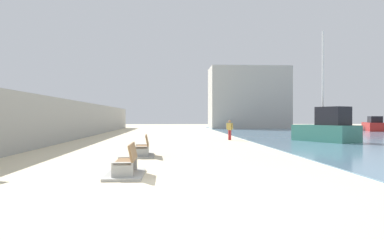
{
  "coord_description": "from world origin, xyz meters",
  "views": [
    {
      "loc": [
        0.28,
        -8.98,
        1.79
      ],
      "look_at": [
        1.87,
        18.0,
        1.55
      ],
      "focal_mm": 33.55,
      "sensor_mm": 36.0,
      "label": 1
    }
  ],
  "objects_px": {
    "person_walking": "(230,129)",
    "boat_mid_bay": "(374,125)",
    "bench_far": "(143,151)",
    "boat_far_right": "(327,129)",
    "bench_near": "(126,168)"
  },
  "relations": [
    {
      "from": "bench_near",
      "to": "bench_far",
      "type": "xyz_separation_m",
      "value": [
        0.08,
        5.35,
        0.0
      ]
    },
    {
      "from": "boat_far_right",
      "to": "bench_near",
      "type": "bearing_deg",
      "value": -131.98
    },
    {
      "from": "bench_near",
      "to": "boat_far_right",
      "type": "distance_m",
      "value": 18.52
    },
    {
      "from": "bench_far",
      "to": "boat_mid_bay",
      "type": "xyz_separation_m",
      "value": [
        26.63,
        27.1,
        0.5
      ]
    },
    {
      "from": "boat_far_right",
      "to": "boat_mid_bay",
      "type": "height_order",
      "value": "boat_far_right"
    },
    {
      "from": "bench_far",
      "to": "boat_far_right",
      "type": "xyz_separation_m",
      "value": [
        12.3,
        8.4,
        0.72
      ]
    },
    {
      "from": "boat_far_right",
      "to": "boat_mid_bay",
      "type": "bearing_deg",
      "value": 52.55
    },
    {
      "from": "boat_far_right",
      "to": "person_walking",
      "type": "bearing_deg",
      "value": 157.93
    },
    {
      "from": "person_walking",
      "to": "boat_mid_bay",
      "type": "height_order",
      "value": "boat_mid_bay"
    },
    {
      "from": "bench_near",
      "to": "person_walking",
      "type": "height_order",
      "value": "person_walking"
    },
    {
      "from": "bench_near",
      "to": "bench_far",
      "type": "height_order",
      "value": "same"
    },
    {
      "from": "bench_far",
      "to": "boat_mid_bay",
      "type": "distance_m",
      "value": 38.0
    },
    {
      "from": "bench_near",
      "to": "person_walking",
      "type": "xyz_separation_m",
      "value": [
        5.87,
        16.39,
        0.65
      ]
    },
    {
      "from": "person_walking",
      "to": "boat_far_right",
      "type": "xyz_separation_m",
      "value": [
        6.5,
        -2.64,
        0.07
      ]
    },
    {
      "from": "boat_far_right",
      "to": "boat_mid_bay",
      "type": "relative_size",
      "value": 1.25
    }
  ]
}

